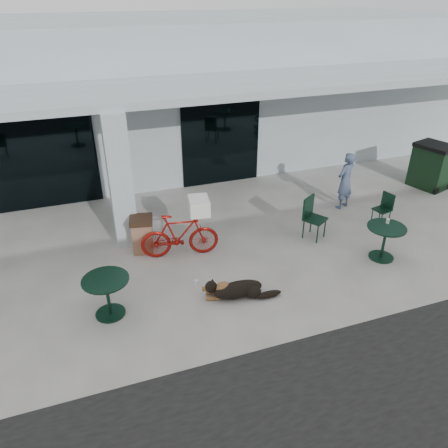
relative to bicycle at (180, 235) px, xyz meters
name	(u,v)px	position (x,y,z in m)	size (l,w,h in m)	color
ground	(218,284)	(0.45, -1.32, -0.52)	(80.00, 80.00, 0.00)	beige
building	(137,90)	(0.45, 7.18, 1.73)	(22.00, 7.00, 4.50)	#B0C2C8
storefront_glass_left	(42,160)	(-2.75, 3.66, 0.83)	(2.80, 0.06, 2.70)	black
storefront_glass_right	(221,140)	(2.25, 3.66, 0.83)	(2.40, 0.06, 2.70)	black
column	(120,182)	(-1.05, 0.98, 1.04)	(0.50, 0.50, 3.12)	#B0C2C8
overhang	(168,90)	(0.45, 2.28, 2.69)	(22.00, 2.80, 0.18)	#B0C2C8
bicycle	(180,235)	(0.00, 0.00, 0.00)	(0.49, 1.74, 1.05)	#A1120D
laundry_basket	(199,206)	(0.44, -0.07, 0.69)	(0.57, 0.42, 0.34)	white
dog	(238,289)	(0.69, -1.84, -0.33)	(1.15, 0.38, 0.38)	black
cup_near_dog	(196,282)	(0.03, -1.18, -0.47)	(0.08, 0.08, 0.10)	white
cafe_table_near	(108,297)	(-1.75, -1.52, -0.12)	(0.85, 0.85, 0.80)	#113022
cafe_table_far	(384,242)	(4.24, -1.61, -0.13)	(0.84, 0.84, 0.79)	#113022
cafe_chair_far_a	(315,219)	(3.25, -0.31, -0.01)	(0.47, 0.51, 1.03)	#113022
cafe_chair_far_b	(382,209)	(5.22, -0.26, -0.11)	(0.37, 0.41, 0.82)	#113022
person	(345,181)	(4.82, 0.88, 0.26)	(0.57, 0.38, 1.57)	#41536E
cup_on_table	(388,221)	(4.36, -1.47, 0.32)	(0.08, 0.08, 0.11)	white
trash_receptacle	(142,234)	(-0.75, 0.48, -0.10)	(0.50, 0.50, 0.85)	#875D46
wheeled_bin	(431,166)	(8.06, 1.23, 0.14)	(0.82, 1.04, 1.33)	black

